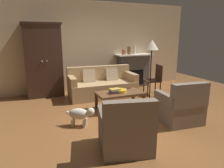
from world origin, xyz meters
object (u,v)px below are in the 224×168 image
Objects in this scene: armchair_near_right at (180,108)px; side_chair_wooden at (155,78)px; armoire at (44,60)px; coffee_table at (120,94)px; mantel_vase_terracotta at (124,52)px; mantel_vase_cream at (134,50)px; book_stack at (115,91)px; armchair_near_left at (126,131)px; couch at (102,86)px; fruit_bowl at (120,91)px; floor_lamp at (152,48)px; fireplace at (133,70)px; dog at (80,114)px; mantel_vase_bronze at (129,50)px.

armchair_near_right is 2.06m from side_chair_wooden.
armoire reaches higher than coffee_table.
mantel_vase_cream reaches higher than mantel_vase_terracotta.
armchair_near_left is (-0.53, -1.66, -0.16)m from book_stack.
mantel_vase_terracotta is at bearing 59.19° from book_stack.
coffee_table is (0.04, -1.16, 0.05)m from couch.
fruit_bowl is 0.16m from book_stack.
armoire reaches higher than mantel_vase_terracotta.
book_stack is (1.41, -1.89, -0.57)m from armoire.
armoire is 3.04m from floor_lamp.
mantel_vase_terracotta is at bearing 1.34° from armoire.
couch reaches higher than coffee_table.
floor_lamp reaches higher than book_stack.
fireplace reaches higher than book_stack.
fruit_bowl is at bearing -87.41° from couch.
floor_lamp is (1.68, 1.95, 1.10)m from armchair_near_left.
armoire is 2.27× the size of armchair_near_left.
side_chair_wooden reaches higher than coffee_table.
mantel_vase_cream is at bearing 51.64° from book_stack.
side_chair_wooden is at bearing 26.73° from coffee_table.
fireplace reaches higher than armchair_near_right.
armchair_near_left reaches higher than couch.
mantel_vase_terracotta is 3.23m from armchair_near_right.
armoire is (-2.95, -0.08, 0.48)m from fireplace.
couch is at bearing 165.18° from side_chair_wooden.
fireplace is 2.50m from book_stack.
book_stack is 1.82m from side_chair_wooden.
fireplace is 0.77× the size of floor_lamp.
book_stack is 0.16× the size of floor_lamp.
fruit_bowl is 0.19× the size of floor_lamp.
book_stack is 0.92× the size of mantel_vase_cream.
mantel_vase_terracotta is (-0.38, -0.02, 0.64)m from fireplace.
armchair_near_left is at bearing -130.79° from floor_lamp.
mantel_vase_cream is at bearing 44.98° from dog.
fireplace is at bearing 2.70° from mantel_vase_terracotta.
dog is at bearing -135.02° from mantel_vase_cream.
mantel_vase_cream is (0.38, 0.00, 0.06)m from mantel_vase_terracotta.
mantel_vase_bronze reaches higher than coffee_table.
fruit_bowl is 1.41m from floor_lamp.
fireplace is 7.49× the size of mantel_vase_terracotta.
floor_lamp reaches higher than dog.
fruit_bowl is at bearing -125.57° from fireplace.
armchair_near_right is at bearing -100.66° from mantel_vase_cream.
fireplace is at bearing 45.18° from dog.
fruit_bowl is at bearing -165.66° from floor_lamp.
mantel_vase_bronze is 0.93× the size of mantel_vase_cream.
dog is (-2.33, -2.50, -1.01)m from mantel_vase_bronze.
armoire reaches higher than dog.
armchair_near_right is (0.96, -1.15, -0.16)m from book_stack.
mantel_vase_cream is at bearing 60.19° from armchair_near_left.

